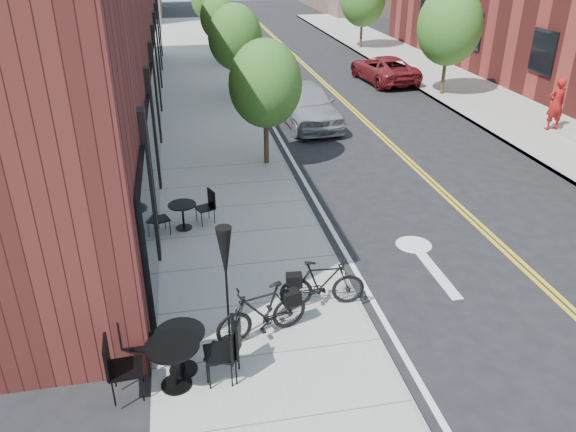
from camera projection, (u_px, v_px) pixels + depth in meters
ground at (380, 344)px, 10.05m from camera, size 120.00×120.00×0.00m
sidewalk_near at (220, 156)px, 18.45m from camera, size 4.00×70.00×0.12m
sidewalk_far at (548, 134)px, 20.53m from camera, size 4.00×70.00×0.12m
building_near at (76, 33)px, 19.64m from camera, size 5.00×28.00×7.00m
tree_near_a at (265, 84)px, 16.68m from camera, size 2.20×2.20×3.81m
tree_near_b at (235, 37)px, 23.64m from camera, size 2.30×2.30×3.98m
tree_near_c at (219, 18)px, 30.74m from camera, size 2.10×2.10×3.67m
tree_far_b at (450, 26)px, 24.21m from camera, size 2.80×2.80×4.62m
bicycle_left at (262, 312)px, 9.85m from camera, size 1.81×0.94×1.04m
bicycle_right at (322, 283)px, 10.70m from camera, size 1.68×0.59×0.99m
bistro_set_a at (181, 346)px, 9.05m from camera, size 1.91×1.15×1.02m
bistro_set_b at (174, 359)px, 8.73m from camera, size 1.98×0.89×1.06m
bistro_set_c at (183, 213)px, 13.59m from camera, size 1.60×0.92×0.85m
patio_umbrella at (225, 263)px, 9.16m from camera, size 0.37×0.37×2.30m
parked_car_a at (306, 104)px, 21.42m from camera, size 2.19×4.80×1.60m
parked_car_b at (273, 80)px, 25.46m from camera, size 1.83×4.29×1.37m
parked_car_c at (244, 49)px, 32.37m from camera, size 2.58×5.02×1.39m
parked_car_far at (384, 69)px, 27.78m from camera, size 2.54×4.80×1.29m
pedestrian at (556, 104)px, 20.38m from camera, size 0.70×0.46×1.91m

